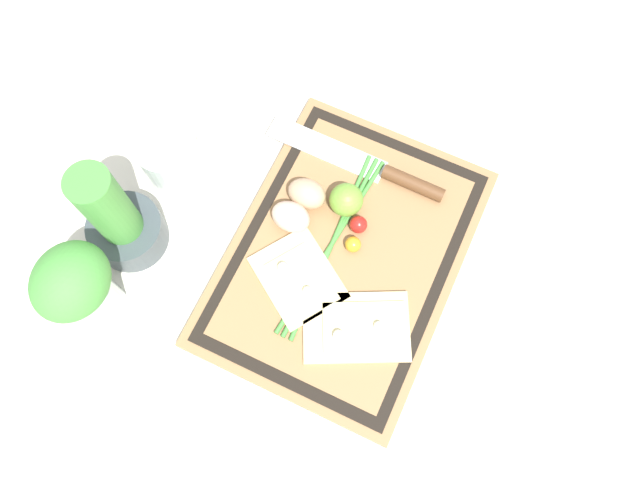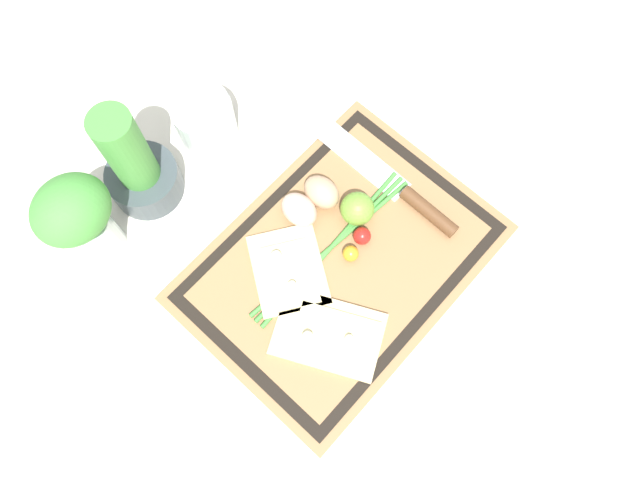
% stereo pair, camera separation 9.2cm
% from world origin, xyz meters
% --- Properties ---
extents(ground_plane, '(6.00, 6.00, 0.00)m').
position_xyz_m(ground_plane, '(0.00, 0.00, 0.00)').
color(ground_plane, silver).
extents(cutting_board, '(0.45, 0.33, 0.02)m').
position_xyz_m(cutting_board, '(0.00, 0.00, 0.01)').
color(cutting_board, '#997047').
rests_on(cutting_board, ground_plane).
extents(pizza_slice_near, '(0.16, 0.18, 0.02)m').
position_xyz_m(pizza_slice_near, '(-0.09, -0.06, 0.02)').
color(pizza_slice_near, beige).
rests_on(pizza_slice_near, cutting_board).
extents(pizza_slice_far, '(0.16, 0.16, 0.02)m').
position_xyz_m(pizza_slice_far, '(-0.06, 0.05, 0.02)').
color(pizza_slice_far, beige).
rests_on(pizza_slice_far, cutting_board).
extents(knife, '(0.04, 0.30, 0.02)m').
position_xyz_m(knife, '(0.15, 0.00, 0.03)').
color(knife, silver).
rests_on(knife, cutting_board).
extents(egg_brown, '(0.05, 0.06, 0.05)m').
position_xyz_m(egg_brown, '(0.06, 0.09, 0.04)').
color(egg_brown, tan).
rests_on(egg_brown, cutting_board).
extents(egg_pink, '(0.05, 0.06, 0.05)m').
position_xyz_m(egg_pink, '(0.01, 0.10, 0.04)').
color(egg_pink, beige).
rests_on(egg_pink, cutting_board).
extents(lime, '(0.05, 0.05, 0.05)m').
position_xyz_m(lime, '(0.07, 0.03, 0.04)').
color(lime, '#70A838').
rests_on(lime, cutting_board).
extents(cherry_tomato_red, '(0.03, 0.03, 0.03)m').
position_xyz_m(cherry_tomato_red, '(0.05, -0.00, 0.03)').
color(cherry_tomato_red, red).
rests_on(cherry_tomato_red, cutting_board).
extents(cherry_tomato_yellow, '(0.02, 0.02, 0.02)m').
position_xyz_m(cherry_tomato_yellow, '(0.02, -0.01, 0.03)').
color(cherry_tomato_yellow, gold).
rests_on(cherry_tomato_yellow, cutting_board).
extents(scallion_bunch, '(0.32, 0.04, 0.01)m').
position_xyz_m(scallion_bunch, '(0.01, 0.02, 0.02)').
color(scallion_bunch, '#47933D').
rests_on(scallion_bunch, cutting_board).
extents(herb_pot, '(0.11, 0.11, 0.21)m').
position_xyz_m(herb_pot, '(-0.11, 0.31, 0.07)').
color(herb_pot, '#3D474C').
rests_on(herb_pot, ground_plane).
extents(sauce_jar, '(0.09, 0.09, 0.10)m').
position_xyz_m(sauce_jar, '(0.02, 0.31, 0.04)').
color(sauce_jar, silver).
rests_on(sauce_jar, ground_plane).
extents(herb_glass, '(0.11, 0.10, 0.18)m').
position_xyz_m(herb_glass, '(-0.22, 0.29, 0.11)').
color(herb_glass, silver).
rests_on(herb_glass, ground_plane).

